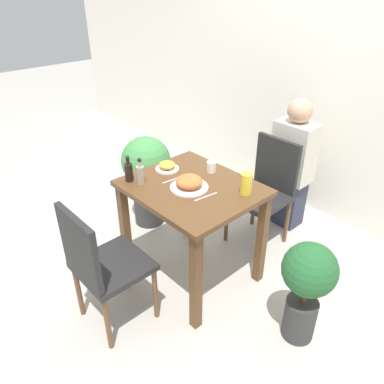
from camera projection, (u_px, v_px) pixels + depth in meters
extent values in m
plane|color=#B7B2A8|center=(192.00, 272.00, 2.92)|extent=(16.00, 16.00, 0.00)
cube|color=white|center=(326.00, 72.00, 3.16)|extent=(8.00, 0.05, 2.60)
cube|color=brown|center=(192.00, 188.00, 2.54)|extent=(0.87, 0.75, 0.04)
cube|color=brown|center=(125.00, 229.00, 2.79)|extent=(0.06, 0.06, 0.74)
cube|color=brown|center=(196.00, 283.00, 2.30)|extent=(0.06, 0.06, 0.74)
cube|color=brown|center=(189.00, 198.00, 3.17)|extent=(0.06, 0.06, 0.74)
cube|color=brown|center=(262.00, 240.00, 2.68)|extent=(0.06, 0.06, 0.74)
cube|color=black|center=(113.00, 266.00, 2.34)|extent=(0.42, 0.42, 0.04)
cube|color=black|center=(79.00, 249.00, 2.11)|extent=(0.40, 0.04, 0.44)
cylinder|color=brown|center=(155.00, 293.00, 2.45)|extent=(0.03, 0.03, 0.42)
cylinder|color=brown|center=(124.00, 266.00, 2.68)|extent=(0.03, 0.03, 0.42)
cylinder|color=brown|center=(108.00, 324.00, 2.24)|extent=(0.03, 0.03, 0.42)
cylinder|color=brown|center=(79.00, 291.00, 2.47)|extent=(0.03, 0.03, 0.42)
cube|color=black|center=(259.00, 197.00, 3.05)|extent=(0.42, 0.42, 0.04)
cube|color=black|center=(277.00, 164.00, 3.04)|extent=(0.40, 0.04, 0.44)
cylinder|color=brown|center=(227.00, 220.00, 3.18)|extent=(0.03, 0.03, 0.42)
cylinder|color=brown|center=(260.00, 239.00, 2.95)|extent=(0.03, 0.03, 0.42)
cylinder|color=brown|center=(254.00, 205.00, 3.39)|extent=(0.03, 0.03, 0.42)
cylinder|color=brown|center=(287.00, 221.00, 3.16)|extent=(0.03, 0.03, 0.42)
cylinder|color=white|center=(189.00, 187.00, 2.50)|extent=(0.26, 0.26, 0.01)
ellipsoid|color=#CC6633|center=(189.00, 181.00, 2.48)|extent=(0.18, 0.18, 0.08)
cylinder|color=white|center=(167.00, 169.00, 2.73)|extent=(0.17, 0.17, 0.01)
ellipsoid|color=gold|center=(167.00, 165.00, 2.72)|extent=(0.12, 0.12, 0.05)
cylinder|color=silver|center=(211.00, 167.00, 2.69)|extent=(0.07, 0.07, 0.08)
cylinder|color=gold|center=(246.00, 184.00, 2.41)|extent=(0.08, 0.08, 0.14)
cylinder|color=gray|center=(140.00, 175.00, 2.53)|extent=(0.06, 0.06, 0.13)
cylinder|color=gray|center=(140.00, 164.00, 2.49)|extent=(0.03, 0.03, 0.04)
sphere|color=black|center=(139.00, 160.00, 2.47)|extent=(0.03, 0.03, 0.03)
cylinder|color=black|center=(129.00, 172.00, 2.56)|extent=(0.06, 0.06, 0.13)
cylinder|color=black|center=(128.00, 162.00, 2.52)|extent=(0.03, 0.03, 0.04)
sphere|color=black|center=(127.00, 157.00, 2.50)|extent=(0.03, 0.03, 0.03)
cube|color=silver|center=(174.00, 179.00, 2.60)|extent=(0.03, 0.19, 0.00)
cube|color=silver|center=(206.00, 197.00, 2.40)|extent=(0.03, 0.18, 0.00)
cylinder|color=#333333|center=(149.00, 208.00, 3.47)|extent=(0.27, 0.27, 0.28)
cylinder|color=brown|center=(148.00, 189.00, 3.36)|extent=(0.05, 0.05, 0.13)
sphere|color=#428947|center=(146.00, 161.00, 3.22)|extent=(0.43, 0.43, 0.43)
cylinder|color=#333333|center=(299.00, 318.00, 2.36)|extent=(0.20, 0.20, 0.29)
cylinder|color=brown|center=(304.00, 296.00, 2.26)|extent=(0.04, 0.04, 0.10)
sphere|color=#235B2D|center=(310.00, 270.00, 2.15)|extent=(0.33, 0.33, 0.33)
cube|color=#2D3347|center=(287.00, 200.00, 3.42)|extent=(0.28, 0.20, 0.45)
cube|color=beige|center=(294.00, 152.00, 3.17)|extent=(0.34, 0.22, 0.52)
sphere|color=tan|center=(300.00, 111.00, 2.99)|extent=(0.20, 0.20, 0.20)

